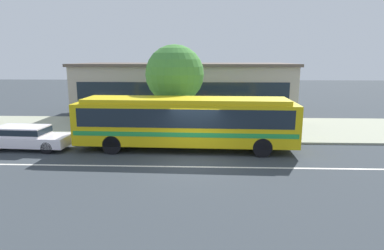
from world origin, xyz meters
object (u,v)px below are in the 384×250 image
Objects in this scene: pedestrian_waiting_near_sign at (191,122)px; pedestrian_standing_by_tree at (203,123)px; sedan_behind_bus at (25,136)px; bus_stop_sign at (240,115)px; pedestrian_walking_along_curb at (253,123)px; street_tree_near_stop at (175,74)px; transit_bus at (186,120)px.

pedestrian_standing_by_tree is (0.72, -0.81, 0.06)m from pedestrian_waiting_near_sign.
sedan_behind_bus is 9.59m from pedestrian_waiting_near_sign.
pedestrian_walking_along_curb is at bearing 11.50° from bus_stop_sign.
bus_stop_sign is at bearing -12.16° from pedestrian_waiting_near_sign.
pedestrian_waiting_near_sign is 0.28× the size of street_tree_near_stop.
sedan_behind_bus is at bearing -178.37° from transit_bus.
sedan_behind_bus is 0.85× the size of street_tree_near_stop.
transit_bus is 2.15m from pedestrian_standing_by_tree.
bus_stop_sign reaches higher than sedan_behind_bus.
transit_bus reaches higher than pedestrian_walking_along_curb.
sedan_behind_bus is 2.91× the size of pedestrian_walking_along_curb.
pedestrian_standing_by_tree is 3.76m from street_tree_near_stop.
pedestrian_standing_by_tree is at bearing 12.15° from sedan_behind_bus.
bus_stop_sign is 4.91m from street_tree_near_stop.
pedestrian_standing_by_tree is 0.73× the size of bus_stop_sign.
sedan_behind_bus is at bearing -169.26° from bus_stop_sign.
bus_stop_sign is at bearing 32.95° from transit_bus.
bus_stop_sign is at bearing -168.50° from pedestrian_walking_along_curb.
pedestrian_waiting_near_sign is at bearing 167.84° from bus_stop_sign.
street_tree_near_stop is (-4.06, 1.48, 2.35)m from bus_stop_sign.
pedestrian_walking_along_curb is 0.72× the size of bus_stop_sign.
pedestrian_walking_along_curb reaches higher than pedestrian_waiting_near_sign.
pedestrian_standing_by_tree reaches higher than pedestrian_waiting_near_sign.
transit_bus is 8.99m from sedan_behind_bus.
pedestrian_waiting_near_sign is at bearing 131.54° from pedestrian_standing_by_tree.
street_tree_near_stop is at bearing 104.57° from transit_bus.
bus_stop_sign is at bearing 4.44° from pedestrian_standing_by_tree.
bus_stop_sign is (12.08, 2.29, 0.88)m from sedan_behind_bus.
pedestrian_standing_by_tree is (-3.09, -0.35, 0.02)m from pedestrian_walking_along_curb.
sedan_behind_bus is 12.32m from bus_stop_sign.
sedan_behind_bus is at bearing -162.20° from pedestrian_waiting_near_sign.
pedestrian_walking_along_curb is 5.83m from street_tree_near_stop.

